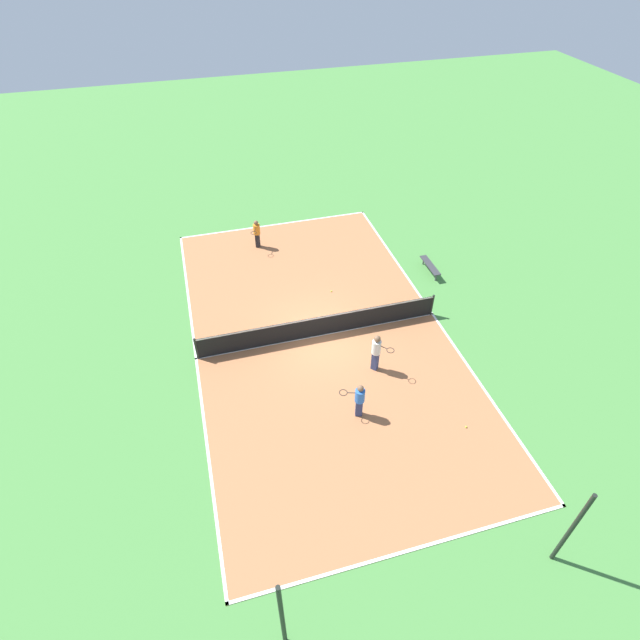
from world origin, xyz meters
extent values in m
plane|color=#47843D|center=(0.00, 0.00, 0.00)|extent=(80.00, 80.00, 0.00)
cube|color=#AD6B42|center=(0.00, 0.00, 0.01)|extent=(10.81, 19.54, 0.02)
cube|color=white|center=(-5.35, 0.00, 0.02)|extent=(0.10, 19.54, 0.00)
cube|color=white|center=(5.35, 0.00, 0.02)|extent=(0.10, 19.54, 0.00)
cube|color=white|center=(0.00, -9.72, 0.02)|extent=(10.81, 0.10, 0.00)
cube|color=white|center=(0.00, 9.72, 0.02)|extent=(10.81, 0.10, 0.00)
cube|color=white|center=(0.00, 0.00, 0.02)|extent=(10.81, 0.10, 0.00)
cylinder|color=black|center=(-5.25, 0.00, 0.57)|extent=(0.10, 0.10, 1.10)
cylinder|color=black|center=(5.25, 0.00, 0.57)|extent=(0.10, 0.10, 1.10)
cube|color=black|center=(0.00, 0.00, 0.55)|extent=(10.51, 0.03, 1.05)
cube|color=white|center=(0.00, 0.00, 1.04)|extent=(10.51, 0.04, 0.06)
cube|color=#333338|center=(-6.61, -3.06, 0.43)|extent=(0.36, 1.77, 0.04)
cylinder|color=#4C4C51|center=(-6.61, -3.79, 0.21)|extent=(0.08, 0.08, 0.41)
cylinder|color=#4C4C51|center=(-6.61, -2.32, 0.21)|extent=(0.08, 0.08, 0.41)
cube|color=navy|center=(-1.60, 2.51, 0.47)|extent=(0.32, 0.32, 0.90)
cylinder|color=silver|center=(-1.60, 2.51, 1.23)|extent=(0.51, 0.51, 0.63)
sphere|color=brown|center=(-1.60, 2.51, 1.68)|extent=(0.27, 0.27, 0.27)
cylinder|color=#262626|center=(-1.81, 2.75, 1.39)|extent=(0.21, 0.23, 0.03)
torus|color=black|center=(-1.99, 2.96, 1.39)|extent=(0.43, 0.43, 0.02)
cube|color=black|center=(1.35, -7.71, 0.42)|extent=(0.29, 0.31, 0.79)
cylinder|color=orange|center=(1.35, -7.71, 1.09)|extent=(0.48, 0.48, 0.55)
sphere|color=brown|center=(1.35, -7.71, 1.49)|extent=(0.24, 0.24, 0.24)
cylinder|color=#262626|center=(1.48, -7.42, 1.23)|extent=(0.14, 0.27, 0.03)
torus|color=black|center=(1.59, -7.16, 1.23)|extent=(0.40, 0.40, 0.02)
cube|color=navy|center=(-0.22, 4.54, 0.42)|extent=(0.30, 0.27, 0.79)
cylinder|color=blue|center=(-0.22, 4.54, 1.08)|extent=(0.45, 0.45, 0.55)
sphere|color=brown|center=(-0.22, 4.54, 1.48)|extent=(0.24, 0.24, 0.24)
cylinder|color=#262626|center=(0.08, 4.44, 1.22)|extent=(0.28, 0.11, 0.03)
torus|color=black|center=(0.35, 4.36, 1.22)|extent=(0.38, 0.38, 0.02)
sphere|color=#CCE033|center=(-3.79, 6.16, 0.06)|extent=(0.07, 0.07, 0.07)
sphere|color=#CCE033|center=(-1.35, -2.81, 0.06)|extent=(0.07, 0.07, 0.07)
cylinder|color=black|center=(-4.00, 11.02, 1.76)|extent=(0.12, 0.12, 3.53)
cylinder|color=black|center=(4.00, 11.02, 1.76)|extent=(0.12, 0.12, 3.53)
camera|label=1|loc=(4.26, 15.35, 14.91)|focal=28.00mm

